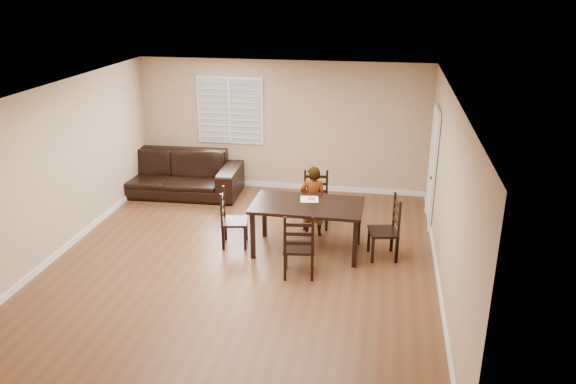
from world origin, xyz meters
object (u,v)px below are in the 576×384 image
object	(u,v)px
chair_far	(299,250)
sofa	(168,173)
donut	(311,198)
dining_table	(307,209)
chair_left	(228,220)
child	(313,201)
chair_near	(316,200)
chair_right	(391,230)

from	to	relation	value
chair_far	sofa	distance (m)	4.47
sofa	donut	bearing A→B (deg)	-33.23
dining_table	chair_far	world-z (taller)	chair_far
chair_left	child	size ratio (longest dim) A/B	0.79
child	sofa	world-z (taller)	child
chair_near	donut	size ratio (longest dim) A/B	9.06
chair_near	child	distance (m)	0.51
chair_near	donut	xyz separation A→B (m)	(0.03, -0.92, 0.40)
sofa	chair_far	bearing A→B (deg)	-45.82
dining_table	child	distance (m)	0.65
dining_table	chair_near	world-z (taller)	chair_near
chair_near	sofa	bearing A→B (deg)	154.72
child	donut	distance (m)	0.50
chair_near	chair_right	world-z (taller)	chair_right
chair_left	child	distance (m)	1.50
chair_near	donut	world-z (taller)	chair_near
chair_far	donut	xyz separation A→B (m)	(0.02, 1.13, 0.39)
chair_near	chair_left	world-z (taller)	chair_near
dining_table	sofa	distance (m)	3.89
chair_far	donut	world-z (taller)	chair_far
child	sofa	xyz separation A→B (m)	(-3.23, 1.52, -0.19)
donut	sofa	xyz separation A→B (m)	(-3.25, 1.96, -0.42)
chair_left	child	world-z (taller)	child
dining_table	donut	xyz separation A→B (m)	(0.02, 0.20, 0.11)
chair_far	chair_left	xyz separation A→B (m)	(-1.34, 0.92, -0.02)
chair_far	sofa	bearing A→B (deg)	-51.24
chair_far	chair_left	bearing A→B (deg)	-41.97
chair_left	donut	distance (m)	1.43
dining_table	chair_far	xyz separation A→B (m)	(0.01, -0.93, -0.28)
chair_right	chair_far	bearing A→B (deg)	-65.81
chair_far	sofa	size ratio (longest dim) A/B	0.34
chair_far	chair_left	world-z (taller)	chair_far
chair_near	donut	bearing A→B (deg)	-95.44
chair_far	chair_left	distance (m)	1.63
chair_left	donut	bearing A→B (deg)	-91.47
chair_left	donut	world-z (taller)	chair_left
donut	chair_near	bearing A→B (deg)	91.85
chair_left	sofa	world-z (taller)	chair_left
chair_right	donut	world-z (taller)	chair_right
chair_near	chair_far	distance (m)	2.05
chair_near	chair_left	size ratio (longest dim) A/B	1.02
chair_far	chair_right	bearing A→B (deg)	-152.20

